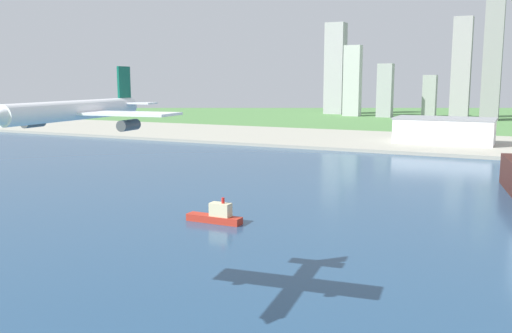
% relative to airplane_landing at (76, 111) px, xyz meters
% --- Properties ---
extents(ground_plane, '(2400.00, 2400.00, 0.00)m').
position_rel_airplane_landing_xyz_m(ground_plane, '(10.86, 167.54, -42.96)').
color(ground_plane, '#4E8043').
extents(water_bay, '(840.00, 360.00, 0.15)m').
position_rel_airplane_landing_xyz_m(water_bay, '(10.86, 107.54, -42.89)').
color(water_bay, navy).
rests_on(water_bay, ground).
extents(industrial_pier, '(840.00, 140.00, 2.50)m').
position_rel_airplane_landing_xyz_m(industrial_pier, '(10.86, 357.54, -41.71)').
color(industrial_pier, '#A3A191').
rests_on(industrial_pier, ground).
extents(airplane_landing, '(41.11, 43.30, 12.71)m').
position_rel_airplane_landing_xyz_m(airplane_landing, '(0.00, 0.00, 0.00)').
color(airplane_landing, white).
extents(tugboat_small, '(20.25, 4.49, 9.09)m').
position_rel_airplane_landing_xyz_m(tugboat_small, '(-13.90, 79.17, -40.25)').
color(tugboat_small, '#B22D1E').
rests_on(tugboat_small, water_bay).
extents(warehouse_main, '(71.35, 36.75, 19.12)m').
position_rel_airplane_landing_xyz_m(warehouse_main, '(26.75, 350.89, -30.88)').
color(warehouse_main, white).
rests_on(warehouse_main, industrial_pier).
extents(distant_skyline, '(413.05, 69.08, 148.38)m').
position_rel_airplane_landing_xyz_m(distant_skyline, '(23.89, 690.97, 17.94)').
color(distant_skyline, '#A7A6AB').
rests_on(distant_skyline, ground).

